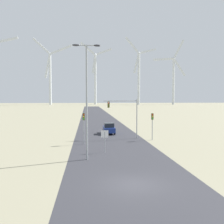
{
  "coord_description": "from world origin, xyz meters",
  "views": [
    {
      "loc": [
        -3.15,
        -17.53,
        5.94
      ],
      "look_at": [
        0.0,
        15.5,
        4.17
      ],
      "focal_mm": 42.0,
      "sensor_mm": 36.0,
      "label": 1
    }
  ],
  "objects_px": {
    "streetlamp": "(87,89)",
    "wind_turbine_left": "(50,73)",
    "traffic_light_mast_overhead": "(125,110)",
    "wind_turbine_right": "(139,73)",
    "traffic_light_post_near_left": "(84,121)",
    "wind_turbine_far_right": "(174,76)",
    "traffic_light_post_near_right": "(152,120)",
    "wind_turbine_center": "(95,74)",
    "stop_sign_near": "(105,137)",
    "car_approaching": "(109,128)"
  },
  "relations": [
    {
      "from": "traffic_light_post_near_left",
      "to": "wind_turbine_far_right",
      "type": "xyz_separation_m",
      "value": [
        78.94,
        199.35,
        23.09
      ]
    },
    {
      "from": "car_approaching",
      "to": "wind_turbine_right",
      "type": "bearing_deg",
      "value": 77.33
    },
    {
      "from": "traffic_light_mast_overhead",
      "to": "wind_turbine_right",
      "type": "relative_size",
      "value": 0.1
    },
    {
      "from": "wind_turbine_right",
      "to": "streetlamp",
      "type": "bearing_deg",
      "value": -102.56
    },
    {
      "from": "wind_turbine_center",
      "to": "wind_turbine_right",
      "type": "height_order",
      "value": "wind_turbine_right"
    },
    {
      "from": "wind_turbine_far_right",
      "to": "wind_turbine_right",
      "type": "bearing_deg",
      "value": 172.44
    },
    {
      "from": "traffic_light_post_near_left",
      "to": "traffic_light_post_near_right",
      "type": "relative_size",
      "value": 1.06
    },
    {
      "from": "streetlamp",
      "to": "wind_turbine_left",
      "type": "distance_m",
      "value": 217.07
    },
    {
      "from": "car_approaching",
      "to": "wind_turbine_far_right",
      "type": "height_order",
      "value": "wind_turbine_far_right"
    },
    {
      "from": "traffic_light_post_near_right",
      "to": "wind_turbine_left",
      "type": "height_order",
      "value": "wind_turbine_left"
    },
    {
      "from": "wind_turbine_far_right",
      "to": "stop_sign_near",
      "type": "bearing_deg",
      "value": -110.51
    },
    {
      "from": "stop_sign_near",
      "to": "traffic_light_mast_overhead",
      "type": "bearing_deg",
      "value": 69.39
    },
    {
      "from": "traffic_light_post_near_right",
      "to": "traffic_light_mast_overhead",
      "type": "height_order",
      "value": "traffic_light_mast_overhead"
    },
    {
      "from": "stop_sign_near",
      "to": "wind_turbine_far_right",
      "type": "bearing_deg",
      "value": 69.49
    },
    {
      "from": "traffic_light_post_near_left",
      "to": "car_approaching",
      "type": "distance_m",
      "value": 10.53
    },
    {
      "from": "traffic_light_post_near_left",
      "to": "wind_turbine_right",
      "type": "bearing_deg",
      "value": 76.82
    },
    {
      "from": "traffic_light_post_near_right",
      "to": "wind_turbine_right",
      "type": "height_order",
      "value": "wind_turbine_right"
    },
    {
      "from": "traffic_light_mast_overhead",
      "to": "wind_turbine_right",
      "type": "xyz_separation_m",
      "value": [
        41.72,
        199.36,
        24.46
      ]
    },
    {
      "from": "traffic_light_mast_overhead",
      "to": "wind_turbine_center",
      "type": "height_order",
      "value": "wind_turbine_center"
    },
    {
      "from": "traffic_light_post_near_right",
      "to": "wind_turbine_far_right",
      "type": "xyz_separation_m",
      "value": [
        69.37,
        197.02,
        23.24
      ]
    },
    {
      "from": "traffic_light_mast_overhead",
      "to": "wind_turbine_far_right",
      "type": "height_order",
      "value": "wind_turbine_far_right"
    },
    {
      "from": "wind_turbine_far_right",
      "to": "wind_turbine_left",
      "type": "bearing_deg",
      "value": 177.08
    },
    {
      "from": "streetlamp",
      "to": "wind_turbine_center",
      "type": "bearing_deg",
      "value": 87.97
    },
    {
      "from": "stop_sign_near",
      "to": "wind_turbine_left",
      "type": "distance_m",
      "value": 214.94
    },
    {
      "from": "car_approaching",
      "to": "wind_turbine_far_right",
      "type": "distance_m",
      "value": 205.63
    },
    {
      "from": "wind_turbine_left",
      "to": "wind_turbine_center",
      "type": "distance_m",
      "value": 40.7
    },
    {
      "from": "wind_turbine_right",
      "to": "car_approaching",
      "type": "bearing_deg",
      "value": -102.67
    },
    {
      "from": "traffic_light_post_near_left",
      "to": "wind_turbine_far_right",
      "type": "bearing_deg",
      "value": 68.4
    },
    {
      "from": "streetlamp",
      "to": "traffic_light_post_near_left",
      "type": "bearing_deg",
      "value": 92.8
    },
    {
      "from": "streetlamp",
      "to": "traffic_light_post_near_right",
      "type": "height_order",
      "value": "streetlamp"
    },
    {
      "from": "traffic_light_mast_overhead",
      "to": "wind_turbine_center",
      "type": "xyz_separation_m",
      "value": [
        2.23,
        206.05,
        23.63
      ]
    },
    {
      "from": "traffic_light_post_near_left",
      "to": "car_approaching",
      "type": "relative_size",
      "value": 0.98
    },
    {
      "from": "wind_turbine_left",
      "to": "streetlamp",
      "type": "bearing_deg",
      "value": -81.32
    },
    {
      "from": "streetlamp",
      "to": "wind_turbine_left",
      "type": "xyz_separation_m",
      "value": [
        -32.61,
        213.53,
        21.46
      ]
    },
    {
      "from": "stop_sign_near",
      "to": "wind_turbine_far_right",
      "type": "distance_m",
      "value": 220.03
    },
    {
      "from": "streetlamp",
      "to": "wind_turbine_right",
      "type": "height_order",
      "value": "wind_turbine_right"
    },
    {
      "from": "traffic_light_post_near_right",
      "to": "stop_sign_near",
      "type": "bearing_deg",
      "value": -132.88
    },
    {
      "from": "car_approaching",
      "to": "wind_turbine_center",
      "type": "relative_size",
      "value": 0.07
    },
    {
      "from": "stop_sign_near",
      "to": "wind_turbine_far_right",
      "type": "height_order",
      "value": "wind_turbine_far_right"
    },
    {
      "from": "streetlamp",
      "to": "stop_sign_near",
      "type": "distance_m",
      "value": 6.2
    },
    {
      "from": "stop_sign_near",
      "to": "wind_turbine_center",
      "type": "distance_m",
      "value": 217.31
    },
    {
      "from": "traffic_light_post_near_right",
      "to": "traffic_light_mast_overhead",
      "type": "bearing_deg",
      "value": 153.4
    },
    {
      "from": "traffic_light_post_near_left",
      "to": "wind_turbine_left",
      "type": "height_order",
      "value": "wind_turbine_left"
    },
    {
      "from": "stop_sign_near",
      "to": "traffic_light_post_near_right",
      "type": "bearing_deg",
      "value": 47.12
    },
    {
      "from": "car_approaching",
      "to": "wind_turbine_left",
      "type": "xyz_separation_m",
      "value": [
        -36.24,
        195.51,
        27.31
      ]
    },
    {
      "from": "stop_sign_near",
      "to": "wind_turbine_left",
      "type": "relative_size",
      "value": 0.04
    },
    {
      "from": "traffic_light_post_near_right",
      "to": "wind_turbine_center",
      "type": "distance_m",
      "value": 209.37
    },
    {
      "from": "wind_turbine_far_right",
      "to": "streetlamp",
      "type": "bearing_deg",
      "value": -110.7
    },
    {
      "from": "car_approaching",
      "to": "wind_turbine_right",
      "type": "height_order",
      "value": "wind_turbine_right"
    },
    {
      "from": "wind_turbine_left",
      "to": "wind_turbine_far_right",
      "type": "xyz_separation_m",
      "value": [
        111.14,
        -5.67,
        -2.2
      ]
    }
  ]
}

